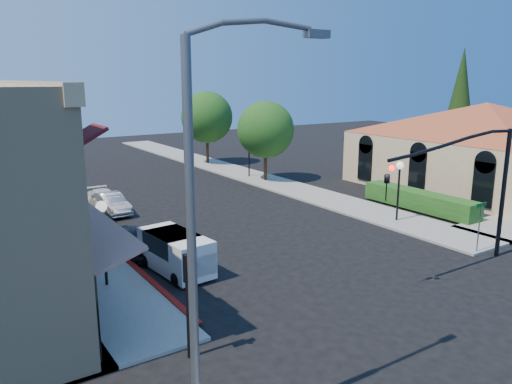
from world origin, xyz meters
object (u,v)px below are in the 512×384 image
lamppost_right_near (399,176)px  lamppost_left_far (35,169)px  parked_car_d (50,178)px  signal_mast_arm (478,176)px  secondary_signal (189,286)px  conifer_far (460,98)px  lamppost_left_near (102,222)px  street_tree_a (266,130)px  parked_car_b (112,203)px  street_name_sign (480,219)px  lamppost_right_far (249,145)px  cobra_streetlight (206,222)px  white_van (176,251)px  parked_car_a (135,241)px  parked_car_c (105,200)px  street_tree_b (207,117)px

lamppost_right_near → lamppost_left_far: bearing=140.5°
lamppost_left_far → parked_car_d: 8.45m
signal_mast_arm → secondary_signal: 13.97m
conifer_far → secondary_signal: (-36.00, -16.59, -4.04)m
conifer_far → lamppost_left_near: conifer_far is taller
street_tree_a → parked_car_b: (-13.60, -3.00, -3.56)m
street_name_sign → lamppost_right_far: bearing=87.4°
conifer_far → cobra_streetlight: size_ratio=1.18×
lamppost_left_far → parked_car_d: bearing=73.7°
cobra_streetlight → conifer_far: bearing=28.3°
cobra_streetlight → lamppost_left_far: (0.65, 24.00, -2.53)m
conifer_far → lamppost_right_near: bearing=-152.9°
street_name_sign → lamppost_right_near: 5.98m
street_tree_a → secondary_signal: street_tree_a is taller
parked_car_b → lamppost_right_near: bearing=-41.8°
lamppost_left_near → white_van: lamppost_left_near is taller
lamppost_right_near → parked_car_b: bearing=140.4°
cobra_streetlight → parked_car_b: size_ratio=2.42×
lamppost_left_far → white_van: bearing=-78.0°
conifer_far → signal_mast_arm: 27.71m
street_name_sign → white_van: street_name_sign is taller
secondary_signal → lamppost_right_near: (16.50, 6.59, 0.42)m
parked_car_a → parked_car_d: bearing=84.3°
street_name_sign → parked_car_a: bearing=147.0°
parked_car_d → parked_car_c: bearing=-85.7°
street_tree_a → street_name_sign: street_tree_a is taller
conifer_far → signal_mast_arm: bearing=-143.3°
lamppost_left_near → parked_car_b: (3.70, 11.00, -2.10)m
street_name_sign → lamppost_left_near: (-16.00, 5.80, 1.04)m
street_tree_a → parked_car_c: bearing=-173.4°
lamppost_right_near → parked_car_b: (-13.30, 11.00, -2.10)m
street_tree_a → white_van: 20.34m
street_tree_b → parked_car_c: bearing=-139.6°
street_name_sign → conifer_far: bearing=37.6°
lamppost_left_near → secondary_signal: bearing=-85.7°
lamppost_right_far → street_tree_a: bearing=-81.5°
signal_mast_arm → lamppost_left_near: signal_mast_arm is taller
lamppost_left_near → lamppost_left_far: 14.00m
secondary_signal → cobra_streetlight: cobra_streetlight is taller
street_tree_a → lamppost_right_far: street_tree_a is taller
street_tree_b → lamppost_left_near: (-17.30, -24.00, -1.81)m
lamppost_left_far → lamppost_right_near: 22.02m
conifer_far → street_tree_a: bearing=168.2°
street_name_sign → parked_car_c: bearing=124.0°
conifer_far → parked_car_a: size_ratio=2.87×
parked_car_d → lamppost_right_far: bearing=-25.8°
street_tree_b → parked_car_c: 18.30m
parked_car_c → street_tree_a: bearing=7.2°
street_tree_a → signal_mast_arm: street_tree_a is taller
secondary_signal → conifer_far: bearing=24.7°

